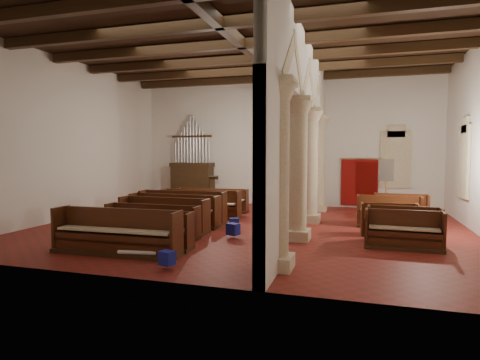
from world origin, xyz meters
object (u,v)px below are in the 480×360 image
object	(u,v)px
pipe_organ	(192,175)
processional_banner	(386,196)
nave_pew_0	(116,239)
lectern	(212,192)
aisle_pew_0	(403,236)

from	to	relation	value
pipe_organ	processional_banner	distance (m)	9.20
nave_pew_0	lectern	bearing A→B (deg)	95.61
lectern	aisle_pew_0	size ratio (longest dim) A/B	0.71
pipe_organ	aisle_pew_0	xyz separation A→B (m)	(9.14, -7.26, -1.03)
pipe_organ	nave_pew_0	size ratio (longest dim) A/B	1.32
lectern	aisle_pew_0	bearing A→B (deg)	-64.88
nave_pew_0	pipe_organ	bearing A→B (deg)	101.63
lectern	nave_pew_0	distance (m)	9.97
processional_banner	pipe_organ	bearing A→B (deg)	176.59
pipe_organ	aisle_pew_0	bearing A→B (deg)	-38.46
pipe_organ	processional_banner	bearing A→B (deg)	-11.56
pipe_organ	processional_banner	xyz separation A→B (m)	(9.00, -1.84, -0.56)
pipe_organ	nave_pew_0	bearing A→B (deg)	-77.15
processional_banner	aisle_pew_0	bearing A→B (deg)	-80.30
lectern	nave_pew_0	bearing A→B (deg)	-106.09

